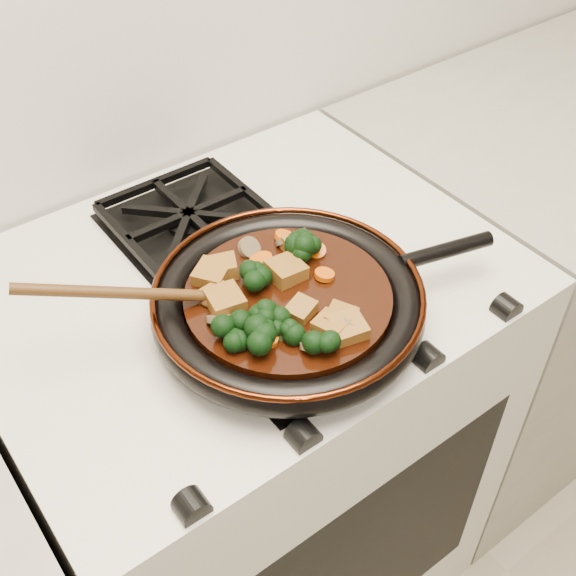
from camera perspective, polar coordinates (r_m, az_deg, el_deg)
stove at (r=1.39m, az=-2.93°, el=-12.76°), size 0.76×0.60×0.90m
burner_grate_front at (r=0.95m, az=0.87°, el=-2.84°), size 0.23×0.23×0.03m
burner_grate_back at (r=1.13m, az=-7.81°, el=5.44°), size 0.23×0.23×0.03m
skillet at (r=0.94m, az=0.11°, el=-1.12°), size 0.48×0.36×0.05m
braising_sauce at (r=0.93m, az=0.00°, el=-0.93°), size 0.27×0.27×0.02m
tofu_cube_0 at (r=0.92m, az=-5.61°, el=-0.58°), size 0.04×0.04×0.02m
tofu_cube_1 at (r=0.99m, az=0.97°, el=3.30°), size 0.04×0.04×0.03m
tofu_cube_2 at (r=0.88m, az=4.77°, el=-3.20°), size 0.05×0.05×0.03m
tofu_cube_3 at (r=0.88m, az=3.44°, el=-3.08°), size 0.04×0.05×0.02m
tofu_cube_4 at (r=0.96m, az=-5.27°, el=1.58°), size 0.05×0.05×0.03m
tofu_cube_5 at (r=0.90m, az=1.04°, el=-1.77°), size 0.04×0.04×0.02m
tofu_cube_6 at (r=0.91m, az=-5.01°, el=-1.06°), size 0.05×0.05×0.02m
tofu_cube_7 at (r=0.95m, az=-6.00°, el=1.05°), size 0.06×0.06×0.03m
tofu_cube_8 at (r=0.95m, az=-0.17°, el=1.34°), size 0.05×0.05×0.03m
tofu_cube_9 at (r=0.89m, az=4.19°, el=-2.39°), size 0.05×0.05×0.03m
broccoli_floret_0 at (r=0.88m, az=-1.35°, el=-2.56°), size 0.08×0.09×0.07m
broccoli_floret_1 at (r=0.98m, az=1.33°, el=3.15°), size 0.10×0.08×0.08m
broccoli_floret_2 at (r=0.87m, az=-0.59°, el=-3.50°), size 0.08×0.09×0.07m
broccoli_floret_3 at (r=0.85m, az=2.27°, el=-4.38°), size 0.09×0.09×0.06m
broccoli_floret_4 at (r=0.98m, az=0.87°, el=3.22°), size 0.07×0.07×0.07m
broccoli_floret_5 at (r=0.85m, az=-2.70°, el=-4.36°), size 0.07×0.06×0.07m
broccoli_floret_6 at (r=0.87m, az=-4.05°, el=-3.62°), size 0.07×0.07×0.06m
broccoli_floret_7 at (r=0.93m, az=-2.84°, el=0.70°), size 0.09×0.08×0.07m
carrot_coin_0 at (r=0.95m, az=2.89°, el=1.06°), size 0.03×0.03×0.01m
carrot_coin_1 at (r=0.97m, az=-2.13°, el=2.26°), size 0.03×0.03×0.02m
carrot_coin_2 at (r=0.87m, az=-1.61°, el=-4.06°), size 0.03×0.03×0.01m
carrot_coin_3 at (r=1.01m, az=-0.25°, el=4.07°), size 0.03×0.03×0.02m
carrot_coin_4 at (r=0.98m, az=2.26°, el=2.95°), size 0.03×0.03×0.02m
mushroom_slice_0 at (r=0.99m, az=-3.08°, el=3.19°), size 0.04×0.04×0.03m
mushroom_slice_1 at (r=0.86m, az=1.99°, el=-4.55°), size 0.04×0.04×0.03m
mushroom_slice_2 at (r=0.89m, az=-5.52°, el=-2.40°), size 0.04×0.04×0.03m
mushroom_slice_3 at (r=1.00m, az=-0.01°, el=3.76°), size 0.04×0.04×0.03m
mushroom_slice_4 at (r=0.88m, az=4.99°, el=-3.01°), size 0.03×0.03×0.03m
wooden_spoon at (r=0.90m, az=-9.82°, el=-0.50°), size 0.16×0.08×0.25m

